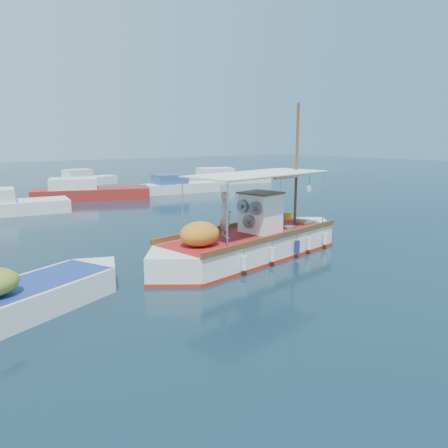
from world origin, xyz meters
TOP-DOWN VIEW (x-y plane):
  - ground at (0.00, 0.00)m, footprint 160.00×160.00m
  - fishing_caique at (0.32, -0.21)m, footprint 10.12×3.91m
  - dinghy at (-8.26, -0.98)m, footprint 6.30×3.77m
  - bg_boat_nw at (-5.55, 16.14)m, footprint 7.17×3.36m
  - bg_boat_n at (1.01, 20.24)m, footprint 9.02×5.59m
  - bg_boat_ne at (8.52, 19.27)m, footprint 6.69×2.76m
  - bg_boat_e at (16.49, 23.37)m, footprint 9.21×5.10m
  - bg_boat_far_n at (4.09, 29.99)m, footprint 6.29×3.20m

SIDE VIEW (x-z plane):
  - ground at x=0.00m, z-range 0.00..0.00m
  - dinghy at x=-8.26m, z-range -0.49..1.19m
  - bg_boat_ne at x=8.52m, z-range -0.41..1.39m
  - bg_boat_nw at x=-5.55m, z-range -0.41..1.39m
  - bg_boat_n at x=1.01m, z-range -0.41..1.39m
  - bg_boat_far_n at x=4.09m, z-range -0.41..1.39m
  - bg_boat_e at x=16.49m, z-range -0.41..1.39m
  - fishing_caique at x=0.32m, z-range -2.58..3.68m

